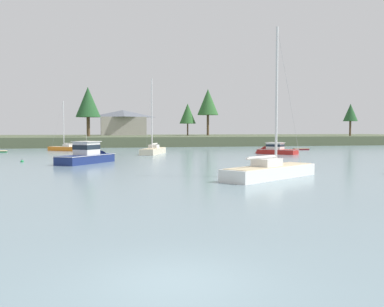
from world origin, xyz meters
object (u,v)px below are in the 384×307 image
Objects in this scene: cruiser_navy at (91,158)px; sailboat_white at (270,175)px; sailboat_orange at (67,150)px; dinghy_green at (3,152)px; sailboat_cream at (153,152)px; dinghy_maroon at (301,149)px; cruiser_red at (273,151)px; mooring_buoy_green at (22,161)px.

cruiser_navy is 0.70× the size of sailboat_white.
sailboat_orange is at bearing 98.30° from cruiser_navy.
sailboat_orange is at bearing 17.58° from dinghy_green.
sailboat_cream reaches higher than sailboat_orange.
cruiser_red is at bearing -133.18° from dinghy_maroon.
sailboat_cream is 33.09m from sailboat_white.
sailboat_white is (-22.56, -39.77, 0.15)m from dinghy_maroon.
sailboat_orange reaches higher than dinghy_maroon.
mooring_buoy_green is (-15.97, -12.16, -0.18)m from sailboat_cream.
sailboat_white is at bearing -58.52° from dinghy_green.
cruiser_navy is at bearing -20.88° from mooring_buoy_green.
sailboat_orange is (-12.73, 12.69, -0.05)m from sailboat_cream.
cruiser_red is (29.67, -16.08, 0.19)m from sailboat_orange.
cruiser_red is 2.30× the size of dinghy_green.
sailboat_orange is 48.53m from sailboat_white.
mooring_buoy_green is at bearing -142.70° from sailboat_cream.
sailboat_white is at bearing -45.90° from mooring_buoy_green.
sailboat_orange reaches higher than cruiser_red.
sailboat_white is (4.07, -32.84, 0.02)m from sailboat_cream.
sailboat_orange is 3.29× the size of dinghy_green.
dinghy_green is at bearing 118.32° from cruiser_navy.
sailboat_orange is 9.73m from dinghy_green.
cruiser_navy is at bearing -148.24° from dinghy_maroon.
sailboat_white is (-12.87, -29.45, -0.12)m from cruiser_red.
sailboat_orange reaches higher than dinghy_green.
cruiser_navy is 1.33× the size of cruiser_red.
sailboat_cream is 24.07m from dinghy_green.
cruiser_red reaches higher than mooring_buoy_green.
mooring_buoy_green is (-7.27, 2.77, -0.43)m from cruiser_navy.
sailboat_white reaches higher than mooring_buoy_green.
sailboat_orange is at bearing 135.08° from sailboat_cream.
sailboat_cream is 20.07m from mooring_buoy_green.
sailboat_white is (12.77, -17.90, -0.23)m from cruiser_navy.
sailboat_white is at bearing -69.74° from sailboat_orange.
sailboat_white is (16.80, -45.53, 0.07)m from sailboat_orange.
cruiser_red is at bearing -28.45° from sailboat_orange.
dinghy_green is at bearing -162.42° from sailboat_orange.
dinghy_green is 49.94m from sailboat_white.
cruiser_red is 41.11m from dinghy_green.
dinghy_maroon reaches higher than dinghy_green.
sailboat_white is at bearing -82.93° from sailboat_cream.
sailboat_cream is at bearing -165.40° from dinghy_maroon.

